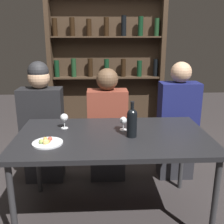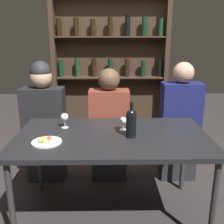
{
  "view_description": "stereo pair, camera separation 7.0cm",
  "coord_description": "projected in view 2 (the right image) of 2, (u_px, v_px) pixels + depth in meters",
  "views": [
    {
      "loc": [
        -0.1,
        -1.95,
        1.5
      ],
      "look_at": [
        0.0,
        0.13,
        0.89
      ],
      "focal_mm": 42.0,
      "sensor_mm": 36.0,
      "label": 1
    },
    {
      "loc": [
        -0.03,
        -1.95,
        1.5
      ],
      "look_at": [
        0.0,
        0.13,
        0.89
      ],
      "focal_mm": 42.0,
      "sensor_mm": 36.0,
      "label": 2
    }
  ],
  "objects": [
    {
      "name": "seated_person_right",
      "position": [
        179.0,
        126.0,
        2.75
      ],
      "size": [
        0.4,
        0.22,
        1.25
      ],
      "color": "#26262B",
      "rests_on": "ground_plane"
    },
    {
      "name": "wine_rack_wall",
      "position": [
        110.0,
        59.0,
        3.6
      ],
      "size": [
        1.58,
        0.21,
        2.28
      ],
      "color": "#38281C",
      "rests_on": "ground_plane"
    },
    {
      "name": "seated_person_center",
      "position": [
        109.0,
        129.0,
        2.74
      ],
      "size": [
        0.41,
        0.22,
        1.19
      ],
      "color": "#26262B",
      "rests_on": "ground_plane"
    },
    {
      "name": "seated_person_left",
      "position": [
        45.0,
        124.0,
        2.72
      ],
      "size": [
        0.43,
        0.22,
        1.27
      ],
      "color": "#26262B",
      "rests_on": "ground_plane"
    },
    {
      "name": "food_plate_0",
      "position": [
        46.0,
        142.0,
        1.92
      ],
      "size": [
        0.22,
        0.22,
        0.05
      ],
      "color": "silver",
      "rests_on": "dining_table"
    },
    {
      "name": "dining_table",
      "position": [
        112.0,
        141.0,
        2.1
      ],
      "size": [
        1.53,
        0.88,
        0.74
      ],
      "color": "black",
      "rests_on": "ground_plane"
    },
    {
      "name": "wine_glass_0",
      "position": [
        65.0,
        118.0,
        2.22
      ],
      "size": [
        0.07,
        0.07,
        0.13
      ],
      "color": "silver",
      "rests_on": "dining_table"
    },
    {
      "name": "wine_bottle",
      "position": [
        131.0,
        122.0,
        2.01
      ],
      "size": [
        0.08,
        0.08,
        0.28
      ],
      "color": "black",
      "rests_on": "dining_table"
    },
    {
      "name": "wine_glass_1",
      "position": [
        123.0,
        121.0,
        2.17
      ],
      "size": [
        0.06,
        0.06,
        0.11
      ],
      "color": "silver",
      "rests_on": "dining_table"
    },
    {
      "name": "ground_plane",
      "position": [
        112.0,
        214.0,
        2.29
      ],
      "size": [
        10.0,
        10.0,
        0.0
      ],
      "primitive_type": "plane",
      "color": "#332D2D"
    }
  ]
}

